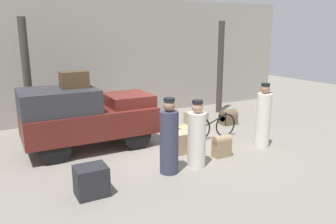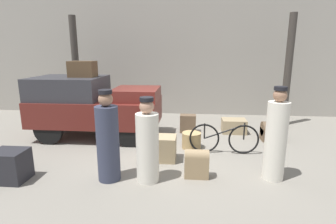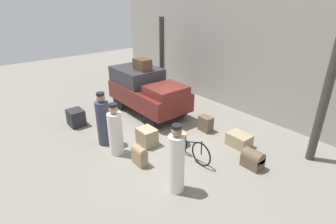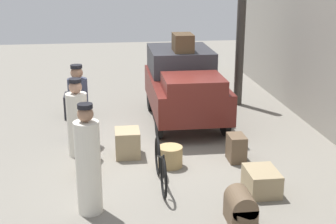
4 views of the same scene
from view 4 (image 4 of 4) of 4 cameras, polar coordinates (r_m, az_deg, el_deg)
The scene contains 15 objects.
ground_plane at distance 10.20m, azimuth -1.26°, elevation -4.80°, with size 30.00×30.00×0.00m, color gray.
canopy_pillar_left at distance 13.36m, azimuth 8.80°, elevation 8.55°, with size 0.24×0.24×3.67m.
truck at distance 11.96m, azimuth 1.95°, elevation 3.53°, with size 3.60×1.74×1.76m.
bicycle at distance 8.57m, azimuth -0.91°, elevation -6.55°, with size 1.70×0.04×0.79m.
wicker_basket at distance 9.39m, azimuth 0.27°, elevation -5.46°, with size 0.49×0.49×0.42m.
porter_with_bicycle at distance 9.95m, azimuth -10.98°, elevation -1.13°, with size 0.44×0.44×1.66m.
porter_standing_middle at distance 7.59m, azimuth -9.71°, elevation -6.27°, with size 0.41×0.41×1.85m.
porter_lifting_near_truck at distance 10.66m, azimuth -10.83°, elevation 0.51°, with size 0.44×0.44×1.79m.
trunk_wicker_pale at distance 12.64m, azimuth -11.26°, elevation 0.80°, with size 0.63×0.54×0.62m.
trunk_barrel_dark at distance 9.20m, azimuth -9.76°, elevation -5.55°, with size 0.48×0.26×0.59m.
suitcase_black_upright at distance 8.54m, azimuth 11.34°, elevation -8.26°, with size 0.73×0.55×0.42m.
trunk_umber_medium at distance 9.74m, azimuth 8.33°, elevation -4.36°, with size 0.49×0.33×0.55m.
suitcase_tan_flat at distance 7.52m, azimuth 8.84°, elevation -11.42°, with size 0.56×0.41×0.55m.
suitcase_small_leather at distance 9.91m, azimuth -4.96°, elevation -3.78°, with size 0.61×0.51×0.57m.
trunk_on_truck_roof at distance 11.98m, azimuth 1.83°, elevation 8.45°, with size 0.72×0.48×0.45m.
Camera 4 is at (9.39, -0.98, 3.88)m, focal length 50.00 mm.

